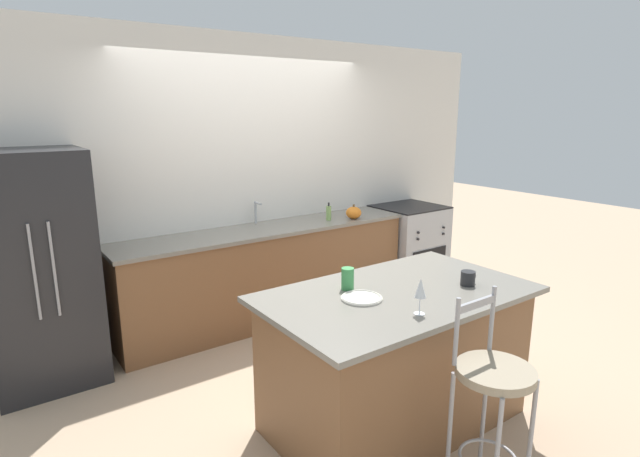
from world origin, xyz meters
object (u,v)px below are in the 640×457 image
(bar_stool_near, at_px, (492,392))
(coffee_mug, at_px, (468,278))
(dinner_plate, at_px, (362,298))
(wine_glass, at_px, (420,289))
(tumbler_cup, at_px, (348,279))
(pumpkin_decoration, at_px, (354,213))
(soap_bottle, at_px, (329,213))
(refrigerator, at_px, (39,270))
(oven_range, at_px, (408,245))

(bar_stool_near, distance_m, coffee_mug, 0.84)
(dinner_plate, height_order, coffee_mug, coffee_mug)
(wine_glass, relative_size, coffee_mug, 1.69)
(dinner_plate, xyz_separation_m, tumbler_cup, (0.04, 0.18, 0.06))
(dinner_plate, height_order, pumpkin_decoration, pumpkin_decoration)
(tumbler_cup, xyz_separation_m, soap_bottle, (1.07, 1.65, 0.02))
(soap_bottle, bearing_deg, coffee_mug, -100.79)
(soap_bottle, bearing_deg, dinner_plate, -121.13)
(dinner_plate, height_order, tumbler_cup, tumbler_cup)
(pumpkin_decoration, bearing_deg, wine_glass, -120.60)
(bar_stool_near, xyz_separation_m, tumbler_cup, (-0.18, 0.97, 0.37))
(refrigerator, relative_size, coffee_mug, 14.08)
(wine_glass, bearing_deg, oven_range, 45.67)
(wine_glass, height_order, coffee_mug, wine_glass)
(oven_range, height_order, dinner_plate, oven_range)
(coffee_mug, xyz_separation_m, pumpkin_decoration, (0.64, 1.95, 0.03))
(refrigerator, xyz_separation_m, wine_glass, (1.61, -2.23, 0.18))
(bar_stool_near, xyz_separation_m, pumpkin_decoration, (1.14, 2.53, 0.38))
(oven_range, distance_m, bar_stool_near, 3.37)
(refrigerator, distance_m, tumbler_cup, 2.28)
(bar_stool_near, relative_size, coffee_mug, 8.93)
(tumbler_cup, bearing_deg, wine_glass, -81.65)
(coffee_mug, bearing_deg, tumbler_cup, 150.13)
(bar_stool_near, relative_size, dinner_plate, 4.44)
(tumbler_cup, distance_m, soap_bottle, 1.97)
(wine_glass, xyz_separation_m, soap_bottle, (0.99, 2.19, -0.06))
(bar_stool_near, xyz_separation_m, coffee_mug, (0.50, 0.58, 0.35))
(refrigerator, bearing_deg, dinner_plate, -51.45)
(tumbler_cup, bearing_deg, pumpkin_decoration, 49.73)
(refrigerator, xyz_separation_m, oven_range, (3.78, -0.01, -0.41))
(soap_bottle, bearing_deg, refrigerator, 179.23)
(pumpkin_decoration, bearing_deg, bar_stool_near, -114.31)
(oven_range, height_order, bar_stool_near, bar_stool_near)
(wine_glass, bearing_deg, coffee_mug, 13.83)
(oven_range, xyz_separation_m, soap_bottle, (-1.18, -0.03, 0.53))
(oven_range, xyz_separation_m, dinner_plate, (-2.29, -1.86, 0.45))
(coffee_mug, height_order, soap_bottle, soap_bottle)
(refrigerator, xyz_separation_m, pumpkin_decoration, (2.85, -0.13, 0.11))
(dinner_plate, relative_size, pumpkin_decoration, 1.57)
(soap_bottle, bearing_deg, wine_glass, -114.34)
(wine_glass, distance_m, soap_bottle, 2.41)
(refrigerator, distance_m, bar_stool_near, 3.17)
(dinner_plate, bearing_deg, bar_stool_near, -74.73)
(dinner_plate, distance_m, tumbler_cup, 0.20)
(wine_glass, height_order, soap_bottle, wine_glass)
(bar_stool_near, bearing_deg, coffee_mug, 48.99)
(pumpkin_decoration, bearing_deg, dinner_plate, -127.94)
(wine_glass, distance_m, coffee_mug, 0.63)
(bar_stool_near, bearing_deg, tumbler_cup, 100.33)
(bar_stool_near, relative_size, tumbler_cup, 7.95)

